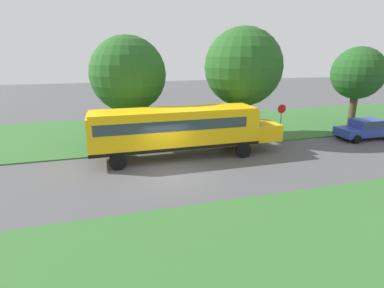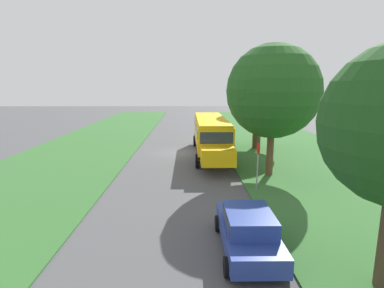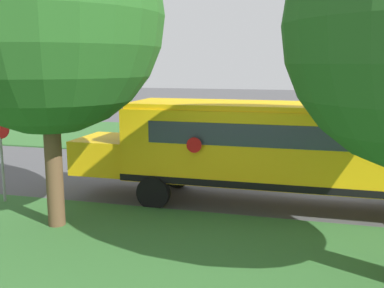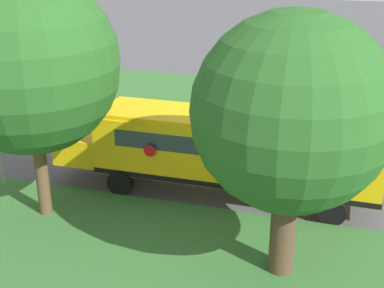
% 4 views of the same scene
% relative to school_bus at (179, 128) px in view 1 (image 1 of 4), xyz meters
% --- Properties ---
extents(ground_plane, '(120.00, 120.00, 0.00)m').
position_rel_school_bus_xyz_m(ground_plane, '(2.62, -1.10, -1.92)').
color(ground_plane, '#4C4C4F').
extents(grass_verge, '(12.00, 80.00, 0.08)m').
position_rel_school_bus_xyz_m(grass_verge, '(-7.38, -1.10, -1.88)').
color(grass_verge, '#33662D').
rests_on(grass_verge, ground).
extents(grass_far_side, '(10.00, 80.00, 0.07)m').
position_rel_school_bus_xyz_m(grass_far_side, '(11.62, -1.10, -1.89)').
color(grass_far_side, '#33662D').
rests_on(grass_far_side, ground).
extents(school_bus, '(2.84, 12.42, 3.16)m').
position_rel_school_bus_xyz_m(school_bus, '(0.00, 0.00, 0.00)').
color(school_bus, yellow).
rests_on(school_bus, ground).
extents(car_blue_nearest, '(2.02, 4.40, 1.56)m').
position_rel_school_bus_xyz_m(car_blue_nearest, '(-0.18, 15.03, -1.05)').
color(car_blue_nearest, '#283D93').
rests_on(car_blue_nearest, ground).
extents(oak_tree_beside_bus, '(5.46, 5.46, 7.76)m').
position_rel_school_bus_xyz_m(oak_tree_beside_bus, '(-4.50, -2.54, 3.13)').
color(oak_tree_beside_bus, '#4C3826').
rests_on(oak_tree_beside_bus, ground).
extents(oak_tree_roadside_mid, '(5.90, 5.90, 8.45)m').
position_rel_school_bus_xyz_m(oak_tree_roadside_mid, '(-3.23, 6.00, 3.60)').
color(oak_tree_roadside_mid, brown).
rests_on(oak_tree_roadside_mid, ground).
extents(oak_tree_far_end, '(4.51, 4.51, 7.10)m').
position_rel_school_bus_xyz_m(oak_tree_far_end, '(-3.88, 17.05, 2.89)').
color(oak_tree_far_end, '#4C3826').
rests_on(oak_tree_far_end, ground).
extents(stop_sign, '(0.08, 0.68, 2.74)m').
position_rel_school_bus_xyz_m(stop_sign, '(-1.98, 8.59, -0.19)').
color(stop_sign, gray).
rests_on(stop_sign, ground).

